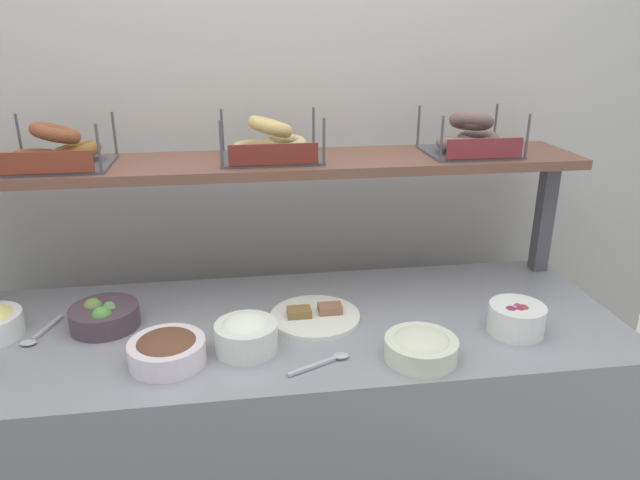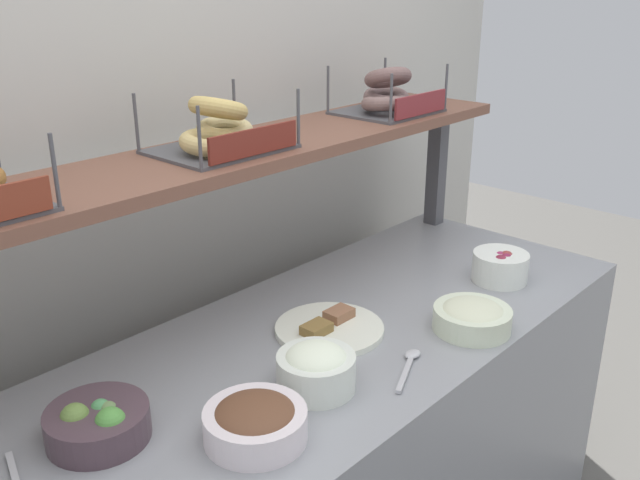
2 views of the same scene
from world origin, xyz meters
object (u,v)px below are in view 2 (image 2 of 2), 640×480
object	(u,v)px
bagel_basket_plain	(220,132)
bowl_potato_salad	(472,316)
bowl_veggie_mix	(98,423)
bagel_basket_poppy	(388,96)
bowl_chocolate_spread	(255,422)
bowl_beet_salad	(500,266)
serving_spoon_by_edge	(409,363)
bowl_cream_cheese	(316,368)
serving_plate_white	(329,328)

from	to	relation	value
bagel_basket_plain	bowl_potato_salad	bearing A→B (deg)	-55.63
bowl_veggie_mix	bagel_basket_plain	distance (m)	0.70
bagel_basket_plain	bagel_basket_poppy	bearing A→B (deg)	-0.66
bowl_chocolate_spread	bagel_basket_poppy	world-z (taller)	bagel_basket_poppy
bowl_chocolate_spread	bagel_basket_poppy	size ratio (longest dim) A/B	0.68
bowl_beet_salad	bagel_basket_poppy	bearing A→B (deg)	92.38
bowl_potato_salad	bowl_beet_salad	world-z (taller)	bowl_beet_salad
bowl_beet_salad	serving_spoon_by_edge	world-z (taller)	bowl_beet_salad
serving_spoon_by_edge	bagel_basket_plain	world-z (taller)	bagel_basket_plain
bowl_beet_salad	bagel_basket_plain	size ratio (longest dim) A/B	0.51
bowl_veggie_mix	bagel_basket_plain	world-z (taller)	bagel_basket_plain
bowl_chocolate_spread	bowl_beet_salad	bearing A→B (deg)	1.17
bowl_beet_salad	bagel_basket_plain	xyz separation A→B (m)	(-0.66, 0.41, 0.43)
bowl_cream_cheese	bowl_beet_salad	world-z (taller)	bowl_cream_cheese
bowl_cream_cheese	serving_spoon_by_edge	xyz separation A→B (m)	(0.21, -0.09, -0.04)
bowl_cream_cheese	bowl_potato_salad	bearing A→B (deg)	-13.38
bowl_cream_cheese	serving_plate_white	world-z (taller)	bowl_cream_cheese
bowl_veggie_mix	bowl_beet_salad	distance (m)	1.18
bowl_cream_cheese	bowl_chocolate_spread	size ratio (longest dim) A/B	0.85
bowl_cream_cheese	bagel_basket_poppy	world-z (taller)	bagel_basket_poppy
bowl_cream_cheese	bagel_basket_plain	size ratio (longest dim) A/B	0.55
bowl_potato_salad	bowl_beet_salad	distance (m)	0.32
serving_spoon_by_edge	bagel_basket_poppy	bearing A→B (deg)	42.33
serving_plate_white	bowl_potato_salad	bearing A→B (deg)	-45.76
bowl_potato_salad	bagel_basket_poppy	size ratio (longest dim) A/B	0.66
bagel_basket_plain	serving_plate_white	bearing A→B (deg)	-68.24
bowl_cream_cheese	serving_spoon_by_edge	bearing A→B (deg)	-24.45
bowl_chocolate_spread	bagel_basket_poppy	distance (m)	1.13
bowl_cream_cheese	serving_plate_white	xyz separation A→B (m)	(0.20, 0.14, -0.04)
bowl_cream_cheese	bowl_beet_salad	distance (m)	0.76
bowl_beet_salad	bagel_basket_plain	bearing A→B (deg)	147.76
bowl_beet_salad	serving_spoon_by_edge	size ratio (longest dim) A/B	0.92
bowl_chocolate_spread	bagel_basket_plain	bearing A→B (deg)	54.76
bowl_veggie_mix	bowl_chocolate_spread	world-z (taller)	bowl_veggie_mix
serving_spoon_by_edge	bowl_potato_salad	bearing A→B (deg)	-3.10
bowl_beet_salad	serving_spoon_by_edge	xyz separation A→B (m)	(-0.55, -0.08, -0.04)
bowl_chocolate_spread	serving_plate_white	distance (m)	0.45
bowl_chocolate_spread	serving_plate_white	size ratio (longest dim) A/B	0.74
bowl_veggie_mix	bagel_basket_poppy	xyz separation A→B (m)	(1.14, 0.21, 0.44)
bowl_chocolate_spread	bowl_beet_salad	world-z (taller)	bowl_beet_salad
bowl_potato_salad	bagel_basket_plain	xyz separation A→B (m)	(-0.35, 0.51, 0.44)
bagel_basket_poppy	bowl_veggie_mix	bearing A→B (deg)	-169.79
serving_plate_white	bagel_basket_poppy	bearing A→B (deg)	24.86
bowl_chocolate_spread	bowl_potato_salad	distance (m)	0.66
bowl_veggie_mix	bowl_chocolate_spread	bearing A→B (deg)	-47.74
serving_plate_white	serving_spoon_by_edge	world-z (taller)	serving_plate_white
bowl_veggie_mix	bowl_cream_cheese	bearing A→B (deg)	-24.90
bowl_veggie_mix	bagel_basket_poppy	bearing A→B (deg)	10.21
bowl_chocolate_spread	bagel_basket_plain	xyz separation A→B (m)	(0.31, 0.43, 0.44)
bowl_potato_salad	serving_spoon_by_edge	size ratio (longest dim) A/B	1.13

